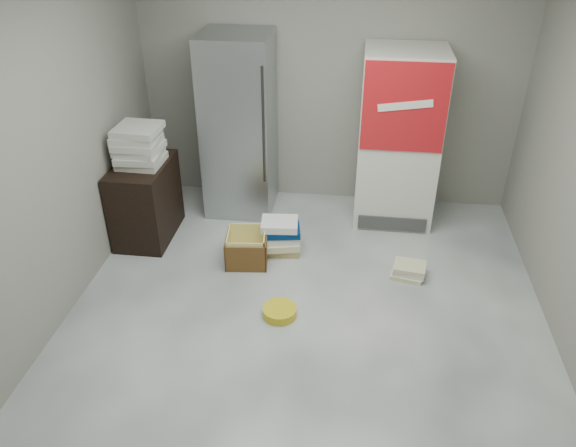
# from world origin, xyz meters

# --- Properties ---
(ground) EXTENTS (5.00, 5.00, 0.00)m
(ground) POSITION_xyz_m (0.00, 0.00, 0.00)
(ground) COLOR silver
(ground) RESTS_ON ground
(room_shell) EXTENTS (4.04, 5.04, 2.82)m
(room_shell) POSITION_xyz_m (0.00, 0.00, 1.80)
(room_shell) COLOR gray
(room_shell) RESTS_ON ground
(steel_fridge) EXTENTS (0.70, 0.72, 1.90)m
(steel_fridge) POSITION_xyz_m (-0.90, 2.13, 0.95)
(steel_fridge) COLOR #ACAFB5
(steel_fridge) RESTS_ON ground
(coke_cooler) EXTENTS (0.80, 0.73, 1.80)m
(coke_cooler) POSITION_xyz_m (0.75, 2.12, 0.90)
(coke_cooler) COLOR silver
(coke_cooler) RESTS_ON ground
(wood_shelf) EXTENTS (0.50, 0.80, 0.80)m
(wood_shelf) POSITION_xyz_m (-1.73, 1.40, 0.40)
(wood_shelf) COLOR black
(wood_shelf) RESTS_ON ground
(supply_box_stack) EXTENTS (0.44, 0.44, 0.39)m
(supply_box_stack) POSITION_xyz_m (-1.72, 1.40, 0.99)
(supply_box_stack) COLOR silver
(supply_box_stack) RESTS_ON wood_shelf
(phonebook_stack_main) EXTENTS (0.41, 0.37, 0.35)m
(phonebook_stack_main) POSITION_xyz_m (-0.34, 1.26, 0.18)
(phonebook_stack_main) COLOR tan
(phonebook_stack_main) RESTS_ON ground
(phonebook_stack_side) EXTENTS (0.34, 0.28, 0.13)m
(phonebook_stack_side) POSITION_xyz_m (0.89, 1.01, 0.06)
(phonebook_stack_side) COLOR beige
(phonebook_stack_side) RESTS_ON ground
(cardboard_box) EXTENTS (0.43, 0.43, 0.31)m
(cardboard_box) POSITION_xyz_m (-0.64, 1.06, 0.13)
(cardboard_box) COLOR yellow
(cardboard_box) RESTS_ON ground
(bucket_lid) EXTENTS (0.37, 0.37, 0.08)m
(bucket_lid) POSITION_xyz_m (-0.22, 0.31, 0.04)
(bucket_lid) COLOR gold
(bucket_lid) RESTS_ON ground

